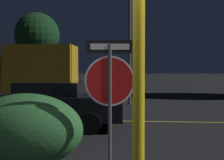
% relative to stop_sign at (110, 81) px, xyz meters
% --- Properties ---
extents(road_center_stripe, '(39.07, 0.12, 0.01)m').
position_rel_stop_sign_xyz_m(road_center_stripe, '(-0.54, 5.36, -1.55)').
color(road_center_stripe, gold).
rests_on(road_center_stripe, ground_plane).
extents(stop_sign, '(0.83, 0.14, 2.24)m').
position_rel_stop_sign_xyz_m(stop_sign, '(0.00, 0.00, 0.00)').
color(stop_sign, '#4C4C51').
rests_on(stop_sign, ground_plane).
extents(yellow_pole_right, '(0.11, 0.11, 2.75)m').
position_rel_stop_sign_xyz_m(yellow_pole_right, '(0.48, -2.31, -0.18)').
color(yellow_pole_right, yellow).
rests_on(yellow_pole_right, ground_plane).
extents(hedge_bush_2, '(2.08, 1.14, 1.32)m').
position_rel_stop_sign_xyz_m(hedge_bush_2, '(-1.55, 0.32, -0.89)').
color(hedge_bush_2, '#2D6633').
rests_on(hedge_bush_2, ground_plane).
extents(passing_car_2, '(4.74, 2.11, 1.38)m').
position_rel_stop_sign_xyz_m(passing_car_2, '(-2.26, 3.95, -0.84)').
color(passing_car_2, black).
rests_on(passing_car_2, ground_plane).
extents(delivery_truck, '(5.68, 2.36, 3.03)m').
position_rel_stop_sign_xyz_m(delivery_truck, '(-5.86, 11.19, 0.08)').
color(delivery_truck, gold).
rests_on(delivery_truck, ground_plane).
extents(tree_0, '(3.13, 3.13, 5.73)m').
position_rel_stop_sign_xyz_m(tree_0, '(-6.67, 16.19, 2.58)').
color(tree_0, '#422D1E').
rests_on(tree_0, ground_plane).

